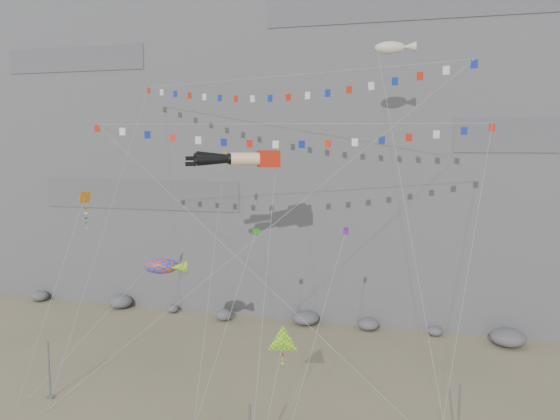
# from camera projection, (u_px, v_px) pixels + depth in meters

# --- Properties ---
(ground) EXTENTS (120.00, 120.00, 0.00)m
(ground) POSITION_uv_depth(u_px,v_px,m) (251.00, 405.00, 36.17)
(ground) COLOR gray
(ground) RESTS_ON ground
(cliff) EXTENTS (80.00, 28.00, 50.00)m
(cliff) POSITION_uv_depth(u_px,v_px,m) (334.00, 77.00, 63.84)
(cliff) COLOR slate
(cliff) RESTS_ON ground
(talus_boulders) EXTENTS (60.00, 3.00, 1.20)m
(talus_boulders) POSITION_uv_depth(u_px,v_px,m) (306.00, 318.00, 52.40)
(talus_boulders) COLOR slate
(talus_boulders) RESTS_ON ground
(anchor_pole_left) EXTENTS (0.12, 0.12, 4.01)m
(anchor_pole_left) POSITION_uv_depth(u_px,v_px,m) (49.00, 370.00, 36.96)
(anchor_pole_left) COLOR gray
(anchor_pole_left) RESTS_ON ground
(legs_kite) EXTENTS (9.21, 16.30, 22.24)m
(legs_kite) POSITION_uv_depth(u_px,v_px,m) (243.00, 159.00, 40.00)
(legs_kite) COLOR red
(legs_kite) RESTS_ON ground
(flag_banner_upper) EXTENTS (28.30, 18.99, 28.94)m
(flag_banner_upper) POSITION_uv_depth(u_px,v_px,m) (279.00, 77.00, 42.82)
(flag_banner_upper) COLOR red
(flag_banner_upper) RESTS_ON ground
(flag_banner_lower) EXTENTS (28.01, 10.63, 22.99)m
(flag_banner_lower) POSITION_uv_depth(u_px,v_px,m) (289.00, 124.00, 39.11)
(flag_banner_lower) COLOR red
(flag_banner_lower) RESTS_ON ground
(harlequin_kite) EXTENTS (2.78, 6.75, 14.67)m
(harlequin_kite) POSITION_uv_depth(u_px,v_px,m) (85.00, 198.00, 39.77)
(harlequin_kite) COLOR red
(harlequin_kite) RESTS_ON ground
(fish_windsock) EXTENTS (9.36, 6.75, 12.49)m
(fish_windsock) POSITION_uv_depth(u_px,v_px,m) (161.00, 266.00, 39.26)
(fish_windsock) COLOR #E7400B
(fish_windsock) RESTS_ON ground
(delta_kite) EXTENTS (2.12, 7.43, 8.73)m
(delta_kite) POSITION_uv_depth(u_px,v_px,m) (283.00, 343.00, 32.87)
(delta_kite) COLOR yellow
(delta_kite) RESTS_ON ground
(blimp_windsock) EXTENTS (6.63, 14.48, 28.37)m
(blimp_windsock) POSITION_uv_depth(u_px,v_px,m) (390.00, 49.00, 41.33)
(blimp_windsock) COLOR beige
(blimp_windsock) RESTS_ON ground
(small_kite_a) EXTENTS (4.27, 16.13, 22.74)m
(small_kite_a) POSITION_uv_depth(u_px,v_px,m) (225.00, 161.00, 44.19)
(small_kite_a) COLOR orange
(small_kite_a) RESTS_ON ground
(small_kite_b) EXTENTS (2.83, 8.95, 14.22)m
(small_kite_b) POSITION_uv_depth(u_px,v_px,m) (345.00, 234.00, 36.82)
(small_kite_b) COLOR purple
(small_kite_b) RESTS_ON ground
(small_kite_c) EXTENTS (1.38, 11.43, 15.54)m
(small_kite_c) POSITION_uv_depth(u_px,v_px,m) (255.00, 236.00, 37.68)
(small_kite_c) COLOR #219817
(small_kite_c) RESTS_ON ground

